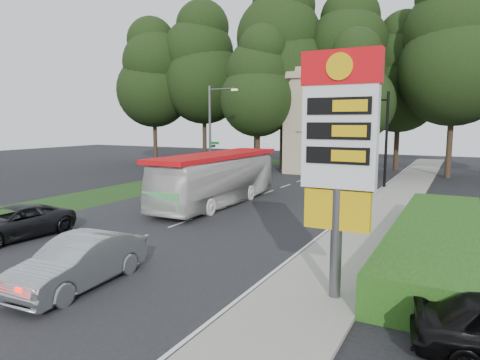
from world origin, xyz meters
The scene contains 21 objects.
ground centered at (0.00, 0.00, 0.00)m, with size 120.00×120.00×0.00m, color black.
road_surface centered at (0.00, 12.00, 0.01)m, with size 14.00×80.00×0.02m, color black.
sidewalk_right centered at (8.50, 12.00, 0.06)m, with size 3.00×80.00×0.12m, color gray.
grass_verge_left centered at (-9.50, 18.00, 0.01)m, with size 5.00×50.00×0.02m, color #193814.
hedge centered at (11.50, 8.00, 0.60)m, with size 3.00×14.00×1.20m, color #214713.
gas_station_pylon centered at (9.20, 1.99, 4.45)m, with size 2.10×0.45×6.85m.
traffic_signal_mast centered at (5.68, 24.00, 4.67)m, with size 6.10×0.35×7.20m.
streetlight_signs centered at (-6.99, 22.01, 4.44)m, with size 2.75×0.98×8.00m.
monument centered at (-2.00, 30.00, 5.10)m, with size 3.00×3.00×10.05m.
tree_far_west centered at (-22.00, 33.00, 10.68)m, with size 8.96×8.96×17.60m.
tree_west_mid centered at (-16.00, 35.00, 11.69)m, with size 9.80×9.80×19.25m.
tree_west_near centered at (-10.00, 37.00, 10.02)m, with size 8.40×8.40×16.50m.
tree_center_left centered at (-5.00, 33.00, 12.02)m, with size 10.08×10.08×19.80m.
tree_center_right centered at (1.00, 35.00, 11.02)m, with size 9.24×9.24×18.15m.
tree_east_near centered at (6.00, 37.00, 9.68)m, with size 8.12×8.12×15.95m.
tree_east_mid centered at (11.00, 33.00, 11.35)m, with size 9.52×9.52×18.70m.
tree_monument_left centered at (-6.00, 29.00, 8.68)m, with size 7.28×7.28×14.30m.
tree_monument_right centered at (3.50, 29.50, 8.01)m, with size 6.72×6.72×13.20m.
transit_bus centered at (-0.91, 12.59, 1.56)m, with size 2.61×11.17×3.11m, color silver.
sedan_silver centered at (2.05, -0.60, 0.78)m, with size 1.64×4.71×1.55m, color #9B9EA2.
suv_charcoal centered at (-4.72, 1.90, 0.70)m, with size 2.31×5.01×1.39m, color black.
Camera 1 is at (12.17, -9.40, 4.98)m, focal length 32.00 mm.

